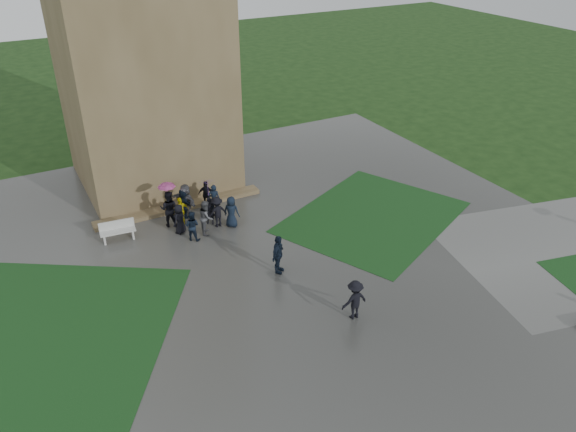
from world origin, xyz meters
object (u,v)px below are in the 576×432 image
pedestrian_mid (278,255)px  tower (136,19)px  pedestrian_near (355,300)px  bench (118,231)px

pedestrian_mid → tower: bearing=57.8°
pedestrian_mid → pedestrian_near: 4.30m
bench → pedestrian_mid: size_ratio=0.94×
tower → pedestrian_near: 18.39m
tower → pedestrian_near: tower is taller
pedestrian_mid → bench: bearing=91.0°
tower → pedestrian_mid: tower is taller
tower → bench: size_ratio=10.58×
pedestrian_mid → pedestrian_near: pedestrian_mid is taller
bench → pedestrian_near: bearing=-50.9°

